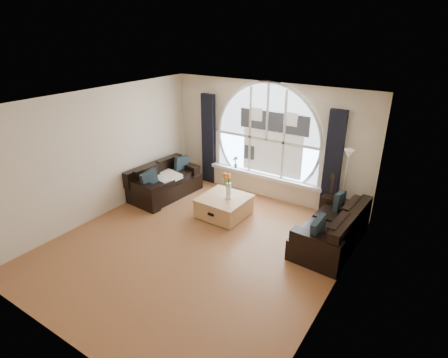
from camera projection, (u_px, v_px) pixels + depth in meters
ground at (198, 246)px, 6.85m from camera, size 5.00×5.50×0.01m
ceiling at (193, 103)px, 5.78m from camera, size 5.00×5.50×0.01m
wall_back at (267, 141)px, 8.43m from camera, size 5.00×0.01×2.70m
wall_front at (52, 259)px, 4.20m from camera, size 5.00×0.01×2.70m
wall_left at (100, 154)px, 7.57m from camera, size 0.01×5.50×2.70m
wall_right at (339, 219)px, 5.06m from camera, size 0.01×5.50×2.70m
attic_slope at (325, 147)px, 4.81m from camera, size 0.92×5.50×0.72m
arched_window at (267, 130)px, 8.30m from camera, size 2.60×0.06×2.15m
window_sill at (264, 176)px, 8.68m from camera, size 2.90×0.22×0.08m
window_frame at (267, 130)px, 8.28m from camera, size 2.76×0.08×2.15m
neighbor_house at (273, 136)px, 8.26m from camera, size 1.70×0.02×1.50m
curtain_left at (209, 139)px, 9.22m from camera, size 0.35×0.12×2.30m
curtain_right at (333, 164)px, 7.61m from camera, size 0.35×0.12×2.30m
sofa_left at (165, 180)px, 8.72m from camera, size 1.01×1.80×0.77m
sofa_right at (330, 227)px, 6.70m from camera, size 1.01×1.84×0.80m
coffee_chest at (224, 206)px, 7.84m from camera, size 1.00×1.00×0.48m
throw_blanket at (167, 177)px, 8.62m from camera, size 0.65×0.65×0.10m
vase_flowers at (229, 181)px, 7.57m from camera, size 0.24×0.24×0.70m
floor_lamp at (344, 187)px, 7.38m from camera, size 0.24×0.24×1.60m
guitar at (331, 195)px, 7.67m from camera, size 0.37×0.26×1.06m
potted_plant at (236, 162)px, 9.01m from camera, size 0.18×0.15×0.30m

